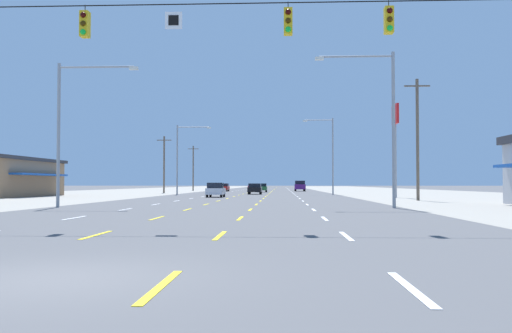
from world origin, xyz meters
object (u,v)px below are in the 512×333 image
object	(u,v)px
sedan_far_left_midfar	(224,187)
hatchback_inner_left_nearest	(216,190)
suv_far_right_far	(300,186)
pole_sign_right_row_1	(395,125)
streetlight_left_row_0	(68,121)
sedan_center_turn_near	(255,189)
streetlight_right_row_0	(384,116)
streetlight_right_row_1	(330,150)
sedan_center_turn_mid	(262,188)
sedan_inner_left_farther	(252,186)
streetlight_left_row_1	(181,154)

from	to	relation	value
sedan_far_left_midfar	hatchback_inner_left_nearest	bearing A→B (deg)	-85.12
suv_far_right_far	pole_sign_right_row_1	distance (m)	47.48
streetlight_left_row_0	sedan_center_turn_near	bearing A→B (deg)	77.07
suv_far_right_far	streetlight_right_row_0	distance (m)	70.35
pole_sign_right_row_1	streetlight_right_row_1	world-z (taller)	streetlight_right_row_1
hatchback_inner_left_nearest	streetlight_left_row_0	xyz separation A→B (m)	(-6.05, -25.06, 4.49)
hatchback_inner_left_nearest	sedan_center_turn_mid	size ratio (longest dim) A/B	0.87
streetlight_left_row_0	suv_far_right_far	bearing A→B (deg)	76.75
sedan_center_turn_near	sedan_inner_left_farther	world-z (taller)	same
hatchback_inner_left_nearest	sedan_inner_left_farther	size ratio (longest dim) A/B	0.87
sedan_center_turn_mid	suv_far_right_far	distance (m)	12.61
streetlight_left_row_1	hatchback_inner_left_nearest	bearing A→B (deg)	-64.94
streetlight_right_row_0	pole_sign_right_row_1	bearing A→B (deg)	76.81
sedan_center_turn_mid	suv_far_right_far	xyz separation A→B (m)	(6.79, 10.62, 0.27)
suv_far_right_far	pole_sign_right_row_1	xyz separation A→B (m)	(8.24, -46.31, 6.44)
sedan_inner_left_farther	streetlight_right_row_0	bearing A→B (deg)	-82.27
suv_far_right_far	streetlight_left_row_1	size ratio (longest dim) A/B	0.54
sedan_center_turn_near	streetlight_left_row_0	bearing A→B (deg)	-102.93
suv_far_right_far	streetlight_right_row_0	bearing A→B (deg)	-87.84
streetlight_left_row_1	sedan_center_turn_near	bearing A→B (deg)	17.25
hatchback_inner_left_nearest	sedan_inner_left_farther	distance (m)	70.68
hatchback_inner_left_nearest	sedan_inner_left_farther	xyz separation A→B (m)	(0.12, 70.68, -0.03)
sedan_center_turn_near	streetlight_right_row_0	world-z (taller)	streetlight_right_row_0
hatchback_inner_left_nearest	streetlight_left_row_1	xyz separation A→B (m)	(-6.15, 13.15, 4.57)
suv_far_right_far	streetlight_right_row_0	size ratio (longest dim) A/B	0.53
streetlight_left_row_0	streetlight_right_row_0	world-z (taller)	streetlight_right_row_0
sedan_inner_left_farther	streetlight_right_row_1	bearing A→B (deg)	-77.13
sedan_center_turn_near	streetlight_left_row_0	distance (m)	42.49
sedan_center_turn_mid	sedan_inner_left_farther	size ratio (longest dim) A/B	1.00
sedan_center_turn_near	suv_far_right_far	world-z (taller)	suv_far_right_far
sedan_far_left_midfar	streetlight_left_row_1	xyz separation A→B (m)	(-2.53, -29.33, 4.60)
sedan_center_turn_near	streetlight_right_row_0	xyz separation A→B (m)	(9.71, -41.18, 4.74)
pole_sign_right_row_1	streetlight_right_row_1	size ratio (longest dim) A/B	0.96
sedan_center_turn_near	streetlight_right_row_0	bearing A→B (deg)	-76.74
pole_sign_right_row_1	streetlight_right_row_1	bearing A→B (deg)	110.72
sedan_center_turn_near	sedan_inner_left_farther	size ratio (longest dim) A/B	1.00
sedan_center_turn_mid	streetlight_right_row_1	distance (m)	23.91
suv_far_right_far	streetlight_left_row_0	size ratio (longest dim) A/B	0.55
streetlight_right_row_0	streetlight_right_row_1	distance (m)	38.22
streetlight_right_row_0	sedan_inner_left_farther	bearing A→B (deg)	97.73
suv_far_right_far	streetlight_right_row_1	world-z (taller)	streetlight_right_row_1
sedan_center_turn_mid	pole_sign_right_row_1	distance (m)	39.30
sedan_center_turn_mid	pole_sign_right_row_1	world-z (taller)	pole_sign_right_row_1
streetlight_right_row_0	hatchback_inner_left_nearest	bearing A→B (deg)	117.62
hatchback_inner_left_nearest	streetlight_left_row_1	world-z (taller)	streetlight_left_row_1
hatchback_inner_left_nearest	sedan_center_turn_mid	xyz separation A→B (m)	(3.68, 34.48, -0.03)
suv_far_right_far	pole_sign_right_row_1	world-z (taller)	pole_sign_right_row_1
streetlight_left_row_0	streetlight_right_row_1	size ratio (longest dim) A/B	0.89
hatchback_inner_left_nearest	sedan_center_turn_mid	bearing A→B (deg)	83.92
pole_sign_right_row_1	streetlight_right_row_1	xyz separation A→B (m)	(-5.43, 14.37, -1.74)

